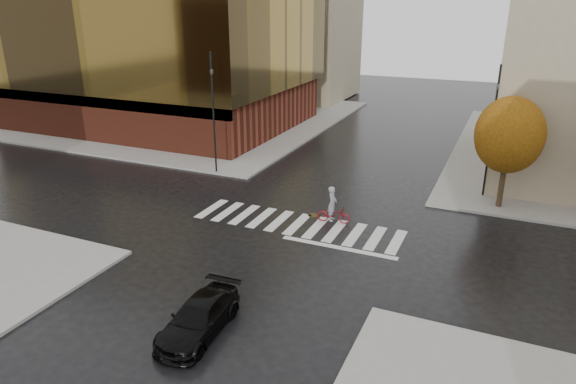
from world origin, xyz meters
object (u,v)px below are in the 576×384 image
Objects in this scene: sedan at (199,318)px; cyclist at (333,210)px; traffic_light_ne at (493,122)px; traffic_light_nw at (213,104)px; fire_hydrant at (235,151)px.

sedan is 11.59m from cyclist.
traffic_light_ne is at bearing -51.44° from cyclist.
sedan is at bearing 166.88° from cyclist.
sedan is 19.22m from traffic_light_nw.
sedan is 0.54× the size of traffic_light_ne.
fire_hydrant is (-0.57, 3.70, -4.40)m from traffic_light_nw.
fire_hydrant is (-10.98, 8.47, -0.13)m from cyclist.
traffic_light_ne is at bearing 62.67° from sedan.
traffic_light_nw is at bearing -81.22° from fire_hydrant.
traffic_light_nw is at bearing 116.21° from sedan.
sedan is 2.06× the size of cyclist.
fire_hydrant is at bearing 112.81° from sedan.
cyclist is 13.87m from fire_hydrant.
fire_hydrant is (-18.27, 1.00, -4.20)m from traffic_light_ne.
sedan is at bearing -63.96° from fire_hydrant.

